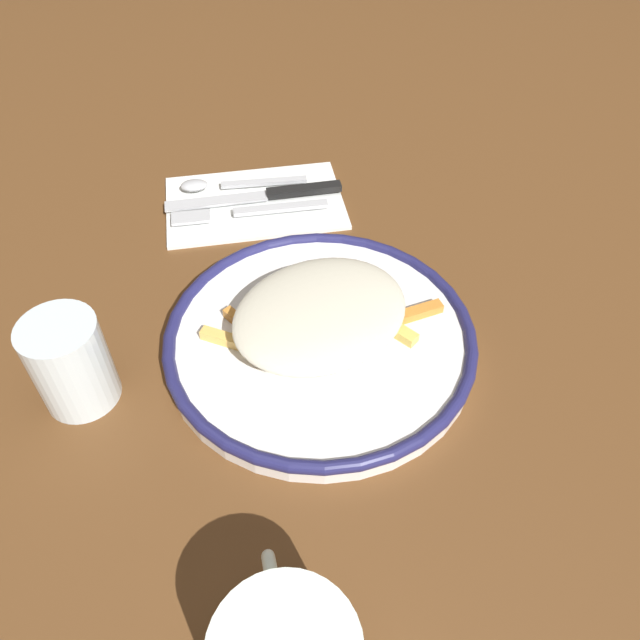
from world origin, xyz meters
The scene contains 8 objects.
ground_plane centered at (0.00, 0.00, 0.00)m, with size 2.60×2.60×0.00m, color brown.
plate centered at (0.00, 0.00, 0.01)m, with size 0.29×0.29×0.02m.
fries_heap centered at (0.00, 0.00, 0.04)m, with size 0.19×0.23×0.04m.
napkin centered at (0.24, 0.03, 0.00)m, with size 0.14×0.21×0.01m, color white.
fork centered at (0.21, 0.04, 0.01)m, with size 0.03×0.18×0.01m.
knife centered at (0.24, 0.01, 0.01)m, with size 0.02×0.21×0.01m.
spoon centered at (0.27, 0.06, 0.01)m, with size 0.03×0.15×0.01m.
water_glass centered at (-0.01, 0.22, 0.04)m, with size 0.07×0.07×0.09m, color silver.
Camera 1 is at (-0.38, 0.09, 0.45)m, focal length 35.15 mm.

